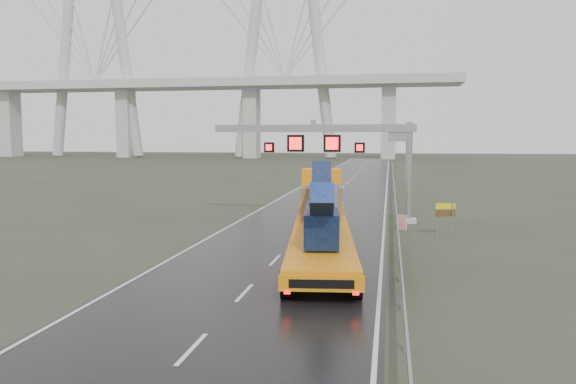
% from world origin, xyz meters
% --- Properties ---
extents(ground, '(400.00, 400.00, 0.00)m').
position_xyz_m(ground, '(0.00, 0.00, 0.00)').
color(ground, '#313827').
rests_on(ground, ground).
extents(road, '(11.00, 200.00, 0.02)m').
position_xyz_m(road, '(0.00, 40.00, 0.01)').
color(road, black).
rests_on(road, ground).
extents(guardrail, '(0.20, 140.00, 1.40)m').
position_xyz_m(guardrail, '(6.10, 30.00, 0.70)').
color(guardrail, gray).
rests_on(guardrail, ground).
extents(sign_gantry, '(14.90, 1.20, 7.42)m').
position_xyz_m(sign_gantry, '(2.10, 17.99, 5.61)').
color(sign_gantry, silver).
rests_on(sign_gantry, ground).
extents(heavy_haul_truck, '(5.35, 20.59, 4.79)m').
position_xyz_m(heavy_haul_truck, '(1.78, 8.44, 1.86)').
color(heavy_haul_truck, '#F9A00D').
rests_on(heavy_haul_truck, ground).
extents(exit_sign_pair, '(1.22, 0.35, 2.13)m').
position_xyz_m(exit_sign_pair, '(9.00, 12.57, 1.49)').
color(exit_sign_pair, gray).
rests_on(exit_sign_pair, ground).
extents(striped_barrier, '(0.64, 0.46, 0.98)m').
position_xyz_m(striped_barrier, '(6.43, 14.83, 0.49)').
color(striped_barrier, red).
rests_on(striped_barrier, ground).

